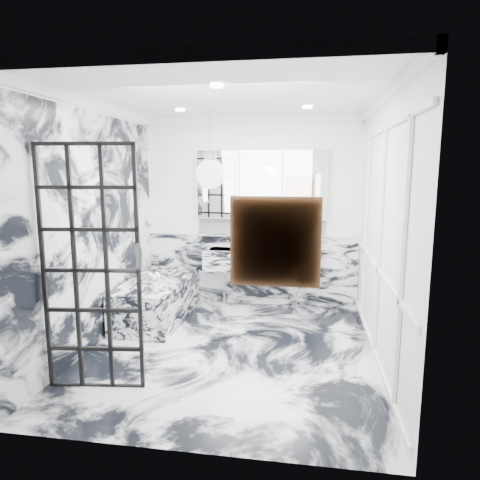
% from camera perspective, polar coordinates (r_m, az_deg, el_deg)
% --- Properties ---
extents(floor, '(3.60, 3.60, 0.00)m').
position_cam_1_polar(floor, '(5.04, -1.34, -14.49)').
color(floor, silver).
rests_on(floor, ground).
extents(ceiling, '(3.60, 3.60, 0.00)m').
position_cam_1_polar(ceiling, '(4.67, -1.48, 18.77)').
color(ceiling, white).
rests_on(ceiling, wall_back).
extents(wall_back, '(3.60, 0.00, 3.60)m').
position_cam_1_polar(wall_back, '(6.42, 1.53, 3.68)').
color(wall_back, white).
rests_on(wall_back, floor).
extents(wall_front, '(3.60, 0.00, 3.60)m').
position_cam_1_polar(wall_front, '(2.93, -7.84, -3.34)').
color(wall_front, white).
rests_on(wall_front, floor).
extents(wall_left, '(0.00, 3.60, 3.60)m').
position_cam_1_polar(wall_left, '(5.18, -19.08, 1.79)').
color(wall_left, white).
rests_on(wall_left, floor).
extents(wall_right, '(0.00, 3.60, 3.60)m').
position_cam_1_polar(wall_right, '(4.64, 18.43, 0.98)').
color(wall_right, white).
rests_on(wall_right, floor).
extents(marble_clad_back, '(3.18, 0.05, 1.05)m').
position_cam_1_polar(marble_clad_back, '(6.54, 1.46, -4.00)').
color(marble_clad_back, silver).
rests_on(marble_clad_back, floor).
extents(marble_clad_left, '(0.02, 3.56, 2.68)m').
position_cam_1_polar(marble_clad_left, '(5.19, -18.90, 1.13)').
color(marble_clad_left, silver).
rests_on(marble_clad_left, floor).
extents(panel_molding, '(0.03, 3.40, 2.30)m').
position_cam_1_polar(panel_molding, '(4.65, 18.13, -0.23)').
color(panel_molding, white).
rests_on(panel_molding, floor).
extents(soap_bottle_a, '(0.09, 0.09, 0.23)m').
position_cam_1_polar(soap_bottle_a, '(6.30, 7.24, 1.71)').
color(soap_bottle_a, '#8C5919').
rests_on(soap_bottle_a, ledge).
extents(soap_bottle_b, '(0.11, 0.11, 0.19)m').
position_cam_1_polar(soap_bottle_b, '(6.30, 8.88, 1.47)').
color(soap_bottle_b, '#4C4C51').
rests_on(soap_bottle_b, ledge).
extents(soap_bottle_c, '(0.17, 0.17, 0.17)m').
position_cam_1_polar(soap_bottle_c, '(6.30, 7.48, 1.43)').
color(soap_bottle_c, silver).
rests_on(soap_bottle_c, ledge).
extents(face_pot, '(0.16, 0.16, 0.16)m').
position_cam_1_polar(face_pot, '(6.36, 1.29, 1.49)').
color(face_pot, white).
rests_on(face_pot, ledge).
extents(amber_bottle, '(0.04, 0.04, 0.10)m').
position_cam_1_polar(amber_bottle, '(6.32, 4.65, 1.19)').
color(amber_bottle, '#8C5919').
rests_on(amber_bottle, ledge).
extents(flower_vase, '(0.08, 0.08, 0.12)m').
position_cam_1_polar(flower_vase, '(5.41, -11.30, -6.12)').
color(flower_vase, silver).
rests_on(flower_vase, bathtub).
extents(crittall_door, '(0.88, 0.14, 2.26)m').
position_cam_1_polar(crittall_door, '(4.13, -19.27, -3.86)').
color(crittall_door, black).
rests_on(crittall_door, floor).
extents(artwork, '(0.50, 0.05, 0.50)m').
position_cam_1_polar(artwork, '(2.82, 4.72, -0.23)').
color(artwork, '#CE4B15').
rests_on(artwork, wall_front).
extents(pendant_light, '(0.23, 0.23, 0.23)m').
position_cam_1_polar(pendant_light, '(3.51, -3.97, 8.74)').
color(pendant_light, white).
rests_on(pendant_light, ceiling).
extents(trough_sink, '(1.60, 0.45, 0.30)m').
position_cam_1_polar(trough_sink, '(6.26, 2.56, -2.68)').
color(trough_sink, silver).
rests_on(trough_sink, wall_back).
extents(ledge, '(1.90, 0.14, 0.04)m').
position_cam_1_polar(ledge, '(6.36, 2.76, 0.62)').
color(ledge, silver).
rests_on(ledge, wall_back).
extents(subway_tile, '(1.90, 0.03, 0.23)m').
position_cam_1_polar(subway_tile, '(6.40, 2.83, 1.90)').
color(subway_tile, white).
rests_on(subway_tile, wall_back).
extents(mirror_cabinet, '(1.90, 0.16, 1.00)m').
position_cam_1_polar(mirror_cabinet, '(6.30, 2.82, 7.39)').
color(mirror_cabinet, white).
rests_on(mirror_cabinet, wall_back).
extents(sconce_left, '(0.07, 0.07, 0.40)m').
position_cam_1_polar(sconce_left, '(6.35, -4.72, 7.03)').
color(sconce_left, white).
rests_on(sconce_left, mirror_cabinet).
extents(sconce_right, '(0.07, 0.07, 0.40)m').
position_cam_1_polar(sconce_right, '(6.17, 10.36, 6.84)').
color(sconce_right, white).
rests_on(sconce_right, mirror_cabinet).
extents(bathtub, '(0.75, 1.65, 0.55)m').
position_cam_1_polar(bathtub, '(6.05, -10.89, -7.73)').
color(bathtub, silver).
rests_on(bathtub, floor).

